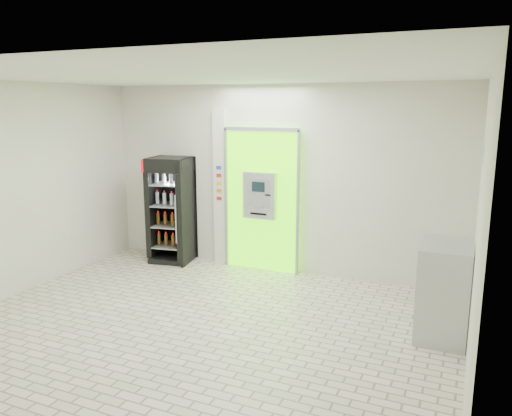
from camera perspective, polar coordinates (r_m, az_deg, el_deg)
The scene contains 7 objects.
ground at distance 6.30m, azimuth -6.48°, elevation -13.51°, with size 6.00×6.00×0.00m, color beige.
room_shell at distance 5.76m, azimuth -6.90°, elevation 3.29°, with size 6.00×6.00×6.00m.
atm_assembly at distance 8.09m, azimuth 0.71°, elevation 1.00°, with size 1.30×0.24×2.33m.
pillar at distance 8.43m, azimuth -4.08°, elevation 2.30°, with size 0.22×0.11×2.60m.
beverage_cooler at distance 8.71m, azimuth -9.58°, elevation -0.42°, with size 0.77×0.73×1.81m.
steel_cabinet at distance 6.27m, azimuth 20.69°, elevation -8.80°, with size 0.57×0.85×1.13m.
exit_sign at distance 6.32m, azimuth 24.47°, elevation 5.63°, with size 0.02×0.22×0.26m.
Camera 1 is at (2.92, -4.90, 2.68)m, focal length 35.00 mm.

